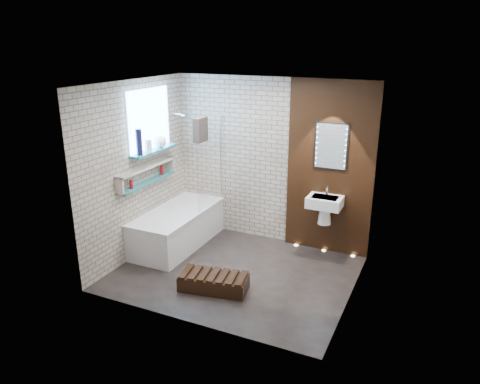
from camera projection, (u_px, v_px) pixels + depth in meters
The scene contains 15 objects.
ground at pixel (236, 272), 6.44m from camera, with size 3.20×3.20×0.00m, color black.
room_shell at pixel (235, 185), 6.02m from camera, with size 3.24×3.20×2.60m.
walnut_panel at pixel (330, 169), 6.74m from camera, with size 1.30×0.06×2.60m, color black.
clerestory_window at pixel (150, 126), 6.76m from camera, with size 0.18×1.00×0.94m.
display_niche at pixel (147, 175), 6.80m from camera, with size 0.14×1.30×0.26m.
bathtub at pixel (178, 227), 7.22m from camera, with size 0.79×1.74×0.70m.
bath_screen at pixel (210, 163), 7.14m from camera, with size 0.01×0.78×1.40m, color white.
towel at pixel (200, 130), 6.74m from camera, with size 0.11×0.28×0.36m, color black.
shower_head at pixel (186, 115), 7.14m from camera, with size 0.18×0.18×0.02m, color silver.
washbasin at pixel (325, 206), 6.73m from camera, with size 0.50×0.36×0.58m.
led_mirror at pixel (331, 146), 6.59m from camera, with size 0.50×0.02×0.70m.
walnut_step at pixel (214, 283), 5.97m from camera, with size 0.88×0.39×0.20m, color black.
niche_bottles at pixel (149, 176), 6.86m from camera, with size 0.06×0.83×0.14m.
sill_vases at pixel (153, 142), 6.76m from camera, with size 0.18×0.65×0.38m.
floor_uplights at pixel (324, 250), 7.09m from camera, with size 0.96×0.06×0.01m.
Camera 1 is at (2.47, -5.18, 3.13)m, focal length 34.19 mm.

